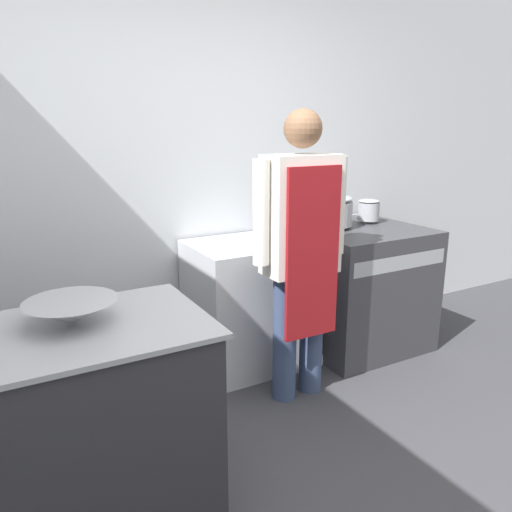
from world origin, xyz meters
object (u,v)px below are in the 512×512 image
mixing_bowl (72,312)px  stock_pot (329,210)px  fridge_unit (239,306)px  sauce_pot (369,210)px  stove (359,287)px  person_cook (301,243)px

mixing_bowl → stock_pot: stock_pot is taller
fridge_unit → stock_pot: (0.73, 0.02, 0.58)m
fridge_unit → mixing_bowl: size_ratio=2.47×
fridge_unit → sauce_pot: size_ratio=5.30×
fridge_unit → stock_pot: size_ratio=2.57×
sauce_pot → stock_pot: bearing=180.0°
fridge_unit → stove: bearing=-7.4°
stove → sauce_pot: sauce_pot is taller
fridge_unit → mixing_bowl: bearing=-142.1°
fridge_unit → sauce_pot: bearing=1.0°
fridge_unit → stock_pot: stock_pot is taller
fridge_unit → stock_pot: 0.94m
stock_pot → sauce_pot: stock_pot is taller
person_cook → sauce_pot: bearing=28.6°
person_cook → stock_pot: size_ratio=5.07×
person_cook → stock_pot: 0.80m
person_cook → sauce_pot: 1.10m
fridge_unit → stock_pot: bearing=1.5°
person_cook → mixing_bowl: 1.37m
stove → stock_pot: stock_pot is taller
stove → mixing_bowl: (-2.10, -0.80, 0.48)m
fridge_unit → mixing_bowl: mixing_bowl is taller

